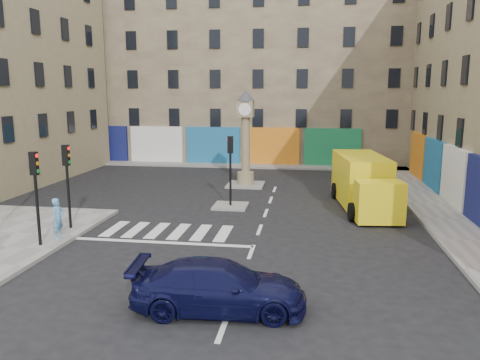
% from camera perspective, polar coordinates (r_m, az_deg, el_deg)
% --- Properties ---
extents(ground, '(120.00, 120.00, 0.00)m').
position_cam_1_polar(ground, '(17.35, 0.98, -9.85)').
color(ground, black).
rests_on(ground, ground).
extents(sidewalk_right, '(2.60, 30.00, 0.15)m').
position_cam_1_polar(sidewalk_right, '(27.60, 22.09, -2.72)').
color(sidewalk_right, gray).
rests_on(sidewalk_right, ground).
extents(sidewalk_far, '(32.00, 2.40, 0.15)m').
position_cam_1_polar(sidewalk_far, '(39.26, -0.59, 1.82)').
color(sidewalk_far, gray).
rests_on(sidewalk_far, ground).
extents(island_near, '(1.80, 1.80, 0.12)m').
position_cam_1_polar(island_near, '(25.19, -1.16, -3.19)').
color(island_near, gray).
rests_on(island_near, ground).
extents(island_far, '(2.40, 2.40, 0.12)m').
position_cam_1_polar(island_far, '(30.98, 0.69, -0.58)').
color(island_far, gray).
rests_on(island_far, ground).
extents(building_far, '(32.00, 10.00, 17.00)m').
position_cam_1_polar(building_far, '(44.61, 0.60, 13.72)').
color(building_far, gray).
rests_on(building_far, ground).
extents(traffic_light_left_near, '(0.28, 0.22, 3.70)m').
position_cam_1_polar(traffic_light_left_near, '(19.66, -23.66, -0.38)').
color(traffic_light_left_near, black).
rests_on(traffic_light_left_near, sidewalk_left).
extents(traffic_light_left_far, '(0.28, 0.22, 3.70)m').
position_cam_1_polar(traffic_light_left_far, '(21.69, -20.33, 0.81)').
color(traffic_light_left_far, black).
rests_on(traffic_light_left_far, sidewalk_left).
extents(traffic_light_island, '(0.28, 0.22, 3.70)m').
position_cam_1_polar(traffic_light_island, '(24.71, -1.18, 2.52)').
color(traffic_light_island, black).
rests_on(traffic_light_island, island_near).
extents(clock_pillar, '(1.20, 1.20, 6.10)m').
position_cam_1_polar(clock_pillar, '(30.50, 0.70, 5.87)').
color(clock_pillar, '#928460').
rests_on(clock_pillar, island_far).
extents(navy_sedan, '(5.05, 2.39, 1.42)m').
position_cam_1_polar(navy_sedan, '(13.45, -2.60, -12.83)').
color(navy_sedan, black).
rests_on(navy_sedan, ground).
extents(yellow_van, '(3.18, 7.66, 2.71)m').
position_cam_1_polar(yellow_van, '(25.77, 14.81, -0.30)').
color(yellow_van, yellow).
rests_on(yellow_van, ground).
extents(pedestrian_blue, '(0.45, 0.64, 1.69)m').
position_cam_1_polar(pedestrian_blue, '(20.59, -21.31, -4.39)').
color(pedestrian_blue, '#5999CD').
rests_on(pedestrian_blue, sidewalk_left).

